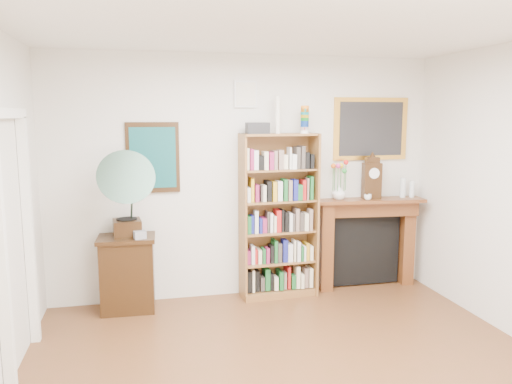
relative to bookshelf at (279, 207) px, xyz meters
The scene contains 15 objects.
room 2.37m from the bookshelf, 98.71° to the right, with size 4.51×5.01×2.81m.
door_casing 2.80m from the bookshelf, 156.34° to the right, with size 0.08×1.02×2.17m.
teal_poster 1.53m from the bookshelf, behind, with size 0.58×0.04×0.78m.
small_picture 1.34m from the bookshelf, 156.22° to the left, with size 0.26×0.04×0.30m.
gilt_painting 1.49m from the bookshelf, ahead, with size 0.95×0.04×0.75m.
bookshelf is the anchor object (origin of this frame).
side_cabinet 1.84m from the bookshelf, behind, with size 0.61×0.44×0.83m, color black.
fireplace 1.22m from the bookshelf, ahead, with size 1.34×0.43×1.11m.
gramophone 1.74m from the bookshelf, behind, with size 0.64×0.77×0.94m.
cd_stack 1.60m from the bookshelf, behind, with size 0.12×0.12×0.08m, color silver.
mantel_clock 1.20m from the bookshelf, ahead, with size 0.22×0.14×0.50m.
flower_vase 0.78m from the bookshelf, ahead, with size 0.16×0.16×0.17m, color silver.
teacup 1.09m from the bookshelf, ahead, with size 0.09×0.09×0.07m, color white.
bottle_left 1.60m from the bookshelf, ahead, with size 0.07×0.07×0.24m, color silver.
bottle_right 1.71m from the bookshelf, ahead, with size 0.06×0.06×0.20m, color silver.
Camera 1 is at (-1.18, -3.14, 2.11)m, focal length 35.00 mm.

